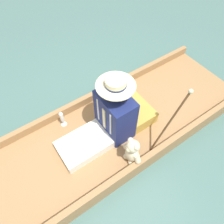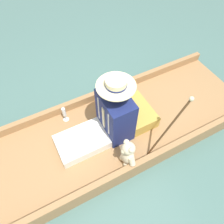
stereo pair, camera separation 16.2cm
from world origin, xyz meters
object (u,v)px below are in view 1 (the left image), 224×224
teddy_bear (132,152)px  wine_glass (62,118)px  seated_person (108,119)px  walking_cane (173,118)px

teddy_bear → wine_glass: teddy_bear is taller
wine_glass → teddy_bear: bearing=-154.7°
seated_person → teddy_bear: size_ratio=2.37×
wine_glass → seated_person: bearing=-138.0°
seated_person → wine_glass: (0.39, 0.35, -0.15)m
seated_person → wine_glass: seated_person is taller
seated_person → teddy_bear: bearing=179.0°
teddy_bear → walking_cane: size_ratio=0.47×
wine_glass → walking_cane: (-0.81, -0.79, 0.31)m
wine_glass → walking_cane: walking_cane is taller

